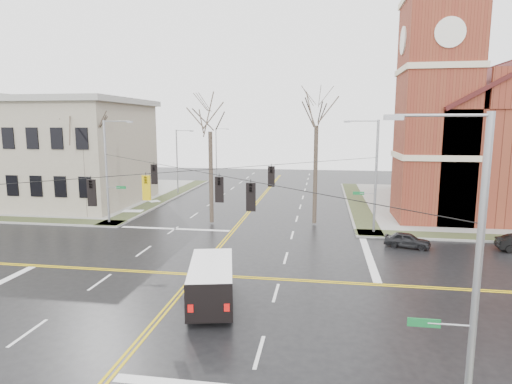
# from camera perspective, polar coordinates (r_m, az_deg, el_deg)

# --- Properties ---
(ground) EXTENTS (120.00, 120.00, 0.00)m
(ground) POSITION_cam_1_polar(r_m,az_deg,el_deg) (26.02, -8.04, -10.85)
(ground) COLOR black
(ground) RESTS_ON ground
(sidewalks) EXTENTS (80.00, 80.00, 0.17)m
(sidewalks) POSITION_cam_1_polar(r_m,az_deg,el_deg) (26.00, -8.04, -10.69)
(sidewalks) COLOR gray
(sidewalks) RESTS_ON ground
(road_markings) EXTENTS (100.00, 100.00, 0.01)m
(road_markings) POSITION_cam_1_polar(r_m,az_deg,el_deg) (26.02, -8.04, -10.84)
(road_markings) COLOR gold
(road_markings) RESTS_ON ground
(church) EXTENTS (24.28, 27.48, 27.50)m
(church) POSITION_cam_1_polar(r_m,az_deg,el_deg) (51.24, 29.13, 7.50)
(church) COLOR maroon
(church) RESTS_ON ground
(civic_building_a) EXTENTS (18.00, 14.00, 11.00)m
(civic_building_a) POSITION_cam_1_polar(r_m,az_deg,el_deg) (52.44, -25.15, 4.58)
(civic_building_a) COLOR gray
(civic_building_a) RESTS_ON ground
(signal_pole_ne) EXTENTS (2.75, 0.22, 9.00)m
(signal_pole_ne) POSITION_cam_1_polar(r_m,az_deg,el_deg) (35.32, 15.43, 2.44)
(signal_pole_ne) COLOR gray
(signal_pole_ne) RESTS_ON ground
(signal_pole_nw) EXTENTS (2.75, 0.22, 9.00)m
(signal_pole_nw) POSITION_cam_1_polar(r_m,az_deg,el_deg) (39.71, -19.11, 2.97)
(signal_pole_nw) COLOR gray
(signal_pole_nw) RESTS_ON ground
(signal_pole_se) EXTENTS (2.75, 0.22, 9.00)m
(signal_pole_se) POSITION_cam_1_polar(r_m,az_deg,el_deg) (13.13, 26.74, -9.11)
(signal_pole_se) COLOR gray
(signal_pole_se) RESTS_ON ground
(span_wires) EXTENTS (23.02, 23.02, 0.03)m
(span_wires) POSITION_cam_1_polar(r_m,az_deg,el_deg) (24.62, -8.36, 2.85)
(span_wires) COLOR black
(span_wires) RESTS_ON ground
(traffic_signals) EXTENTS (8.21, 8.26, 1.30)m
(traffic_signals) POSITION_cam_1_polar(r_m,az_deg,el_deg) (24.08, -8.78, 0.90)
(traffic_signals) COLOR black
(traffic_signals) RESTS_ON ground
(streetlight_north_a) EXTENTS (2.30, 0.20, 8.00)m
(streetlight_north_a) POSITION_cam_1_polar(r_m,az_deg,el_deg) (54.59, -10.34, 4.35)
(streetlight_north_a) COLOR gray
(streetlight_north_a) RESTS_ON ground
(streetlight_north_b) EXTENTS (2.30, 0.20, 8.00)m
(streetlight_north_b) POSITION_cam_1_polar(r_m,az_deg,el_deg) (73.72, -5.22, 5.65)
(streetlight_north_b) COLOR gray
(streetlight_north_b) RESTS_ON ground
(cargo_van) EXTENTS (3.20, 5.69, 2.05)m
(cargo_van) POSITION_cam_1_polar(r_m,az_deg,el_deg) (21.77, -5.96, -11.46)
(cargo_van) COLOR white
(cargo_van) RESTS_ON ground
(parked_car_a) EXTENTS (3.41, 2.05, 1.09)m
(parked_car_a) POSITION_cam_1_polar(r_m,az_deg,el_deg) (32.89, 19.52, -6.05)
(parked_car_a) COLOR black
(parked_car_a) RESTS_ON ground
(tree_nw_far) EXTENTS (4.00, 4.00, 10.50)m
(tree_nw_far) POSITION_cam_1_polar(r_m,az_deg,el_deg) (42.56, -22.03, 6.79)
(tree_nw_far) COLOR #322B20
(tree_nw_far) RESTS_ON ground
(tree_nw_near) EXTENTS (4.00, 4.00, 12.03)m
(tree_nw_near) POSITION_cam_1_polar(r_m,az_deg,el_deg) (37.49, -6.14, 8.83)
(tree_nw_near) COLOR #322B20
(tree_nw_near) RESTS_ON ground
(tree_ne) EXTENTS (4.00, 4.00, 12.81)m
(tree_ne) POSITION_cam_1_polar(r_m,az_deg,el_deg) (37.27, 8.08, 9.64)
(tree_ne) COLOR #322B20
(tree_ne) RESTS_ON ground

